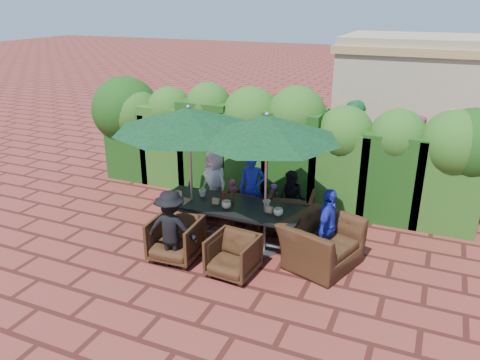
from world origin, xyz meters
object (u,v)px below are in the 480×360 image
at_px(chair_far_right, 291,209).
at_px(chair_near_right, 233,254).
at_px(umbrella_left, 189,119).
at_px(chair_near_left, 176,237).
at_px(chair_end_right, 321,236).
at_px(umbrella_right, 267,127).
at_px(dining_table, 230,208).
at_px(chair_far_left, 205,198).
at_px(chair_far_mid, 254,204).

bearing_deg(chair_far_right, chair_near_right, 70.92).
relative_size(umbrella_left, chair_near_left, 3.22).
height_order(chair_near_right, chair_end_right, chair_end_right).
bearing_deg(chair_far_right, umbrella_right, 72.84).
xyz_separation_m(umbrella_left, chair_near_left, (0.10, -0.77, -1.81)).
xyz_separation_m(umbrella_right, chair_end_right, (0.98, -0.02, -1.69)).
bearing_deg(dining_table, umbrella_left, -174.62).
height_order(chair_far_left, chair_near_left, chair_near_left).
distance_m(chair_far_left, chair_end_right, 2.79).
bearing_deg(chair_far_right, chair_end_right, 121.34).
bearing_deg(chair_near_left, chair_end_right, 15.93).
height_order(umbrella_left, chair_far_left, umbrella_left).
height_order(umbrella_right, chair_end_right, umbrella_right).
xyz_separation_m(dining_table, chair_end_right, (1.64, -0.06, -0.16)).
distance_m(chair_far_right, chair_near_left, 2.30).
relative_size(umbrella_left, chair_near_right, 3.55).
bearing_deg(umbrella_left, chair_far_mid, 53.64).
distance_m(chair_far_mid, chair_far_right, 0.78).
bearing_deg(chair_far_right, chair_near_left, 43.09).
bearing_deg(chair_far_mid, dining_table, 92.79).
height_order(umbrella_left, chair_near_left, umbrella_left).
xyz_separation_m(dining_table, chair_far_right, (0.82, 0.95, -0.27)).
relative_size(umbrella_left, chair_far_mid, 3.57).
height_order(chair_far_left, chair_far_mid, chair_far_mid).
relative_size(dining_table, chair_far_left, 3.71).
bearing_deg(chair_near_left, chair_far_mid, 66.71).
relative_size(umbrella_left, chair_end_right, 2.16).
height_order(umbrella_right, chair_far_mid, umbrella_right).
bearing_deg(chair_near_left, chair_far_right, 47.97).
distance_m(chair_far_mid, chair_end_right, 1.91).
distance_m(umbrella_left, umbrella_right, 1.38).
bearing_deg(umbrella_right, chair_far_left, 150.17).
bearing_deg(umbrella_left, chair_far_left, 104.49).
height_order(chair_far_right, chair_near_left, chair_far_right).
distance_m(dining_table, chair_near_left, 1.08).
distance_m(chair_near_left, chair_end_right, 2.40).
bearing_deg(chair_near_left, umbrella_left, 94.29).
xyz_separation_m(umbrella_right, chair_far_left, (-1.63, 0.93, -1.87)).
xyz_separation_m(chair_far_left, chair_near_left, (0.35, -1.73, 0.05)).
distance_m(dining_table, chair_near_right, 1.07).
bearing_deg(chair_far_mid, chair_near_right, 107.75).
relative_size(umbrella_right, chair_near_left, 3.08).
distance_m(chair_far_right, chair_near_right, 1.89).
bearing_deg(dining_table, chair_far_left, 137.47).
xyz_separation_m(dining_table, chair_far_mid, (0.05, 0.98, -0.32)).
bearing_deg(chair_end_right, chair_near_right, 144.06).
height_order(chair_far_right, chair_end_right, chair_end_right).
relative_size(dining_table, chair_far_mid, 3.56).
relative_size(chair_far_left, chair_end_right, 0.58).
xyz_separation_m(dining_table, umbrella_left, (-0.72, -0.07, 1.54)).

